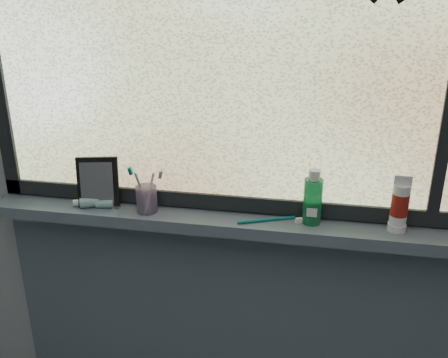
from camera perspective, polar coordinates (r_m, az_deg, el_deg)
wall_back at (r=1.56m, az=1.43°, el=4.44°), size 3.00×0.01×2.50m
windowsill at (r=1.58m, az=0.90°, el=-5.02°), size 1.62×0.14×0.04m
sill_apron at (r=1.91m, az=1.12°, el=-18.02°), size 1.62×0.02×0.98m
window_pane at (r=1.48m, az=1.38°, el=14.60°), size 1.50×0.01×1.00m
frame_bottom at (r=1.61m, az=1.20°, el=-2.67°), size 1.60×0.03×0.05m
vanity_mirror at (r=1.67m, az=-14.20°, el=-0.34°), size 0.14×0.10×0.17m
toothpaste_tube at (r=1.69m, az=-14.50°, el=-2.64°), size 0.19×0.10×0.03m
toothbrush_cup at (r=1.61m, az=-8.84°, el=-2.27°), size 0.08×0.08×0.09m
toothbrush_lying at (r=1.55m, az=4.86°, el=-4.58°), size 0.22×0.11×0.02m
mouthwash_bottle at (r=1.53m, az=10.13°, el=-2.02°), size 0.06×0.06×0.14m
cream_tube at (r=1.54m, az=19.49°, el=-2.49°), size 0.07×0.07×0.12m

